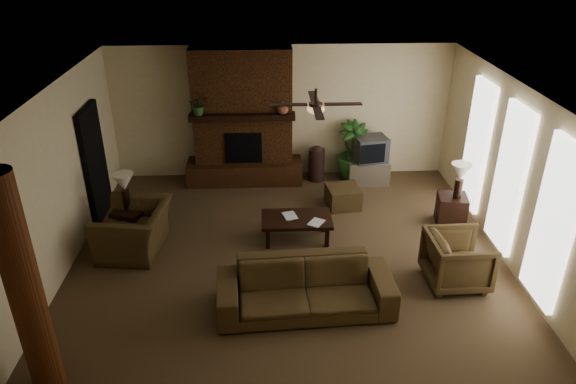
{
  "coord_description": "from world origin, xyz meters",
  "views": [
    {
      "loc": [
        -0.33,
        -7.1,
        4.89
      ],
      "look_at": [
        0.0,
        0.4,
        1.1
      ],
      "focal_mm": 32.99,
      "sensor_mm": 36.0,
      "label": 1
    }
  ],
  "objects_px": {
    "coffee_table": "(297,221)",
    "sofa": "(305,281)",
    "armchair_right": "(458,258)",
    "log_column": "(25,290)",
    "side_table_left": "(131,223)",
    "armchair_left": "(133,222)",
    "lamp_left": "(124,185)",
    "side_table_right": "(451,210)",
    "floor_vase": "(316,161)",
    "tv_stand": "(368,171)",
    "lamp_right": "(460,174)",
    "ottoman": "(343,197)",
    "floor_plant": "(352,164)"
  },
  "relations": [
    {
      "from": "coffee_table",
      "to": "sofa",
      "type": "bearing_deg",
      "value": -89.58
    },
    {
      "from": "armchair_right",
      "to": "sofa",
      "type": "bearing_deg",
      "value": 100.29
    },
    {
      "from": "log_column",
      "to": "side_table_left",
      "type": "distance_m",
      "value": 3.53
    },
    {
      "from": "log_column",
      "to": "armchair_left",
      "type": "xyz_separation_m",
      "value": [
        0.4,
        2.93,
        -0.87
      ]
    },
    {
      "from": "lamp_left",
      "to": "side_table_right",
      "type": "height_order",
      "value": "lamp_left"
    },
    {
      "from": "sofa",
      "to": "side_table_left",
      "type": "xyz_separation_m",
      "value": [
        -2.87,
        2.06,
        -0.21
      ]
    },
    {
      "from": "log_column",
      "to": "floor_vase",
      "type": "bearing_deg",
      "value": 56.49
    },
    {
      "from": "lamp_left",
      "to": "armchair_left",
      "type": "bearing_deg",
      "value": -68.08
    },
    {
      "from": "sofa",
      "to": "armchair_right",
      "type": "bearing_deg",
      "value": 9.01
    },
    {
      "from": "tv_stand",
      "to": "lamp_right",
      "type": "height_order",
      "value": "lamp_right"
    },
    {
      "from": "side_table_left",
      "to": "side_table_right",
      "type": "xyz_separation_m",
      "value": [
        5.7,
        0.25,
        0.0
      ]
    },
    {
      "from": "lamp_right",
      "to": "ottoman",
      "type": "bearing_deg",
      "value": 157.71
    },
    {
      "from": "log_column",
      "to": "floor_plant",
      "type": "height_order",
      "value": "log_column"
    },
    {
      "from": "floor_vase",
      "to": "floor_plant",
      "type": "height_order",
      "value": "floor_vase"
    },
    {
      "from": "floor_plant",
      "to": "log_column",
      "type": "bearing_deg",
      "value": -128.67
    },
    {
      "from": "sofa",
      "to": "ottoman",
      "type": "height_order",
      "value": "sofa"
    },
    {
      "from": "log_column",
      "to": "coffee_table",
      "type": "bearing_deg",
      "value": 45.26
    },
    {
      "from": "ottoman",
      "to": "floor_vase",
      "type": "xyz_separation_m",
      "value": [
        -0.41,
        1.22,
        0.23
      ]
    },
    {
      "from": "lamp_left",
      "to": "sofa",
      "type": "bearing_deg",
      "value": -35.94
    },
    {
      "from": "floor_vase",
      "to": "side_table_left",
      "type": "distance_m",
      "value": 4.08
    },
    {
      "from": "lamp_left",
      "to": "tv_stand",
      "type": "bearing_deg",
      "value": 23.69
    },
    {
      "from": "sofa",
      "to": "floor_plant",
      "type": "height_order",
      "value": "sofa"
    },
    {
      "from": "tv_stand",
      "to": "coffee_table",
      "type": "bearing_deg",
      "value": -123.8
    },
    {
      "from": "coffee_table",
      "to": "floor_plant",
      "type": "distance_m",
      "value": 2.75
    },
    {
      "from": "floor_plant",
      "to": "side_table_left",
      "type": "bearing_deg",
      "value": -152.2
    },
    {
      "from": "log_column",
      "to": "lamp_left",
      "type": "xyz_separation_m",
      "value": [
        0.22,
        3.39,
        -0.4
      ]
    },
    {
      "from": "sofa",
      "to": "side_table_right",
      "type": "distance_m",
      "value": 3.66
    },
    {
      "from": "tv_stand",
      "to": "side_table_left",
      "type": "relative_size",
      "value": 1.55
    },
    {
      "from": "coffee_table",
      "to": "floor_vase",
      "type": "bearing_deg",
      "value": 76.88
    },
    {
      "from": "sofa",
      "to": "lamp_left",
      "type": "bearing_deg",
      "value": 140.74
    },
    {
      "from": "ottoman",
      "to": "floor_plant",
      "type": "bearing_deg",
      "value": 73.59
    },
    {
      "from": "log_column",
      "to": "ottoman",
      "type": "relative_size",
      "value": 4.67
    },
    {
      "from": "armchair_left",
      "to": "lamp_left",
      "type": "xyz_separation_m",
      "value": [
        -0.19,
        0.47,
        0.47
      ]
    },
    {
      "from": "sofa",
      "to": "floor_plant",
      "type": "bearing_deg",
      "value": 69.55
    },
    {
      "from": "armchair_left",
      "to": "floor_vase",
      "type": "xyz_separation_m",
      "value": [
        3.27,
        2.62,
        -0.1
      ]
    },
    {
      "from": "log_column",
      "to": "floor_vase",
      "type": "distance_m",
      "value": 6.73
    },
    {
      "from": "sofa",
      "to": "side_table_left",
      "type": "height_order",
      "value": "sofa"
    },
    {
      "from": "floor_vase",
      "to": "side_table_right",
      "type": "distance_m",
      "value": 3.01
    },
    {
      "from": "ottoman",
      "to": "floor_vase",
      "type": "bearing_deg",
      "value": 108.57
    },
    {
      "from": "tv_stand",
      "to": "armchair_right",
      "type": "bearing_deg",
      "value": -76.67
    },
    {
      "from": "side_table_left",
      "to": "side_table_right",
      "type": "relative_size",
      "value": 1.0
    },
    {
      "from": "tv_stand",
      "to": "side_table_left",
      "type": "height_order",
      "value": "side_table_left"
    },
    {
      "from": "log_column",
      "to": "side_table_right",
      "type": "distance_m",
      "value": 7.05
    },
    {
      "from": "sofa",
      "to": "armchair_left",
      "type": "xyz_separation_m",
      "value": [
        -2.72,
        1.64,
        0.05
      ]
    },
    {
      "from": "armchair_left",
      "to": "ottoman",
      "type": "bearing_deg",
      "value": 117.34
    },
    {
      "from": "sofa",
      "to": "ottoman",
      "type": "bearing_deg",
      "value": 69.26
    },
    {
      "from": "lamp_left",
      "to": "floor_vase",
      "type": "bearing_deg",
      "value": 31.94
    },
    {
      "from": "log_column",
      "to": "armchair_right",
      "type": "bearing_deg",
      "value": 18.19
    },
    {
      "from": "floor_plant",
      "to": "lamp_right",
      "type": "bearing_deg",
      "value": -52.07
    },
    {
      "from": "tv_stand",
      "to": "log_column",
      "type": "bearing_deg",
      "value": -128.97
    }
  ]
}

